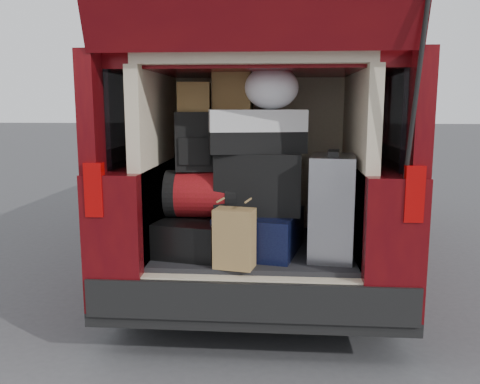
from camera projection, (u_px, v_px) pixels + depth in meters
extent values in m
plane|color=#3A3A3C|center=(253.00, 341.00, 3.23)|extent=(80.00, 80.00, 0.00)
cylinder|color=black|center=(142.00, 269.00, 3.63)|extent=(0.24, 0.64, 0.64)
cylinder|color=black|center=(375.00, 275.00, 3.50)|extent=(0.24, 0.64, 0.64)
cylinder|color=black|center=(207.00, 192.00, 6.87)|extent=(0.24, 0.64, 0.64)
cylinder|color=black|center=(329.00, 194.00, 6.75)|extent=(0.24, 0.64, 0.64)
cube|color=black|center=(264.00, 225.00, 5.22)|extent=(1.90, 4.85, 0.08)
cube|color=#48060C|center=(188.00, 182.00, 5.21)|extent=(0.33, 4.85, 0.80)
cube|color=#48060C|center=(342.00, 184.00, 5.09)|extent=(0.33, 4.85, 0.80)
cube|color=#48060C|center=(265.00, 79.00, 4.97)|extent=(1.82, 4.46, 0.10)
cube|color=black|center=(175.00, 109.00, 4.99)|extent=(0.12, 4.25, 0.68)
cube|color=black|center=(356.00, 109.00, 4.86)|extent=(0.12, 4.25, 0.68)
cube|color=black|center=(250.00, 298.00, 2.87)|extent=(1.86, 0.16, 0.22)
cube|color=#990505|center=(95.00, 190.00, 2.80)|extent=(0.10, 0.06, 0.30)
cube|color=#990505|center=(414.00, 194.00, 2.66)|extent=(0.10, 0.06, 0.30)
cube|color=black|center=(255.00, 250.00, 3.41)|extent=(1.24, 1.05, 0.06)
cube|color=beige|center=(156.00, 159.00, 3.36)|extent=(0.08, 1.05, 1.15)
cube|color=beige|center=(358.00, 161.00, 3.26)|extent=(0.08, 1.05, 1.15)
cube|color=beige|center=(259.00, 153.00, 3.85)|extent=(1.34, 0.06, 1.15)
cube|color=beige|center=(256.00, 65.00, 3.20)|extent=(1.34, 1.05, 0.06)
cylinder|color=black|center=(421.00, 70.00, 2.49)|extent=(0.02, 0.90, 0.76)
cube|color=black|center=(255.00, 285.00, 3.45)|extent=(1.24, 1.05, 0.55)
cube|color=black|center=(196.00, 234.00, 3.26)|extent=(0.50, 0.61, 0.22)
cube|color=black|center=(260.00, 231.00, 3.27)|extent=(0.58, 0.67, 0.25)
cube|color=silver|center=(332.00, 207.00, 3.11)|extent=(0.31, 0.45, 0.63)
cube|color=#A07848|center=(234.00, 238.00, 2.92)|extent=(0.25, 0.19, 0.35)
cube|color=maroon|center=(202.00, 194.00, 3.25)|extent=(0.46, 0.30, 0.30)
cube|color=black|center=(259.00, 183.00, 3.22)|extent=(0.55, 0.34, 0.38)
cube|color=black|center=(196.00, 141.00, 3.21)|extent=(0.28, 0.19, 0.37)
cube|color=silver|center=(256.00, 131.00, 3.18)|extent=(0.64, 0.42, 0.27)
cube|color=brown|center=(194.00, 97.00, 3.19)|extent=(0.21, 0.18, 0.18)
cube|color=brown|center=(233.00, 90.00, 3.22)|extent=(0.25, 0.21, 0.24)
ellipsoid|color=white|center=(271.00, 88.00, 3.11)|extent=(0.37, 0.35, 0.27)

